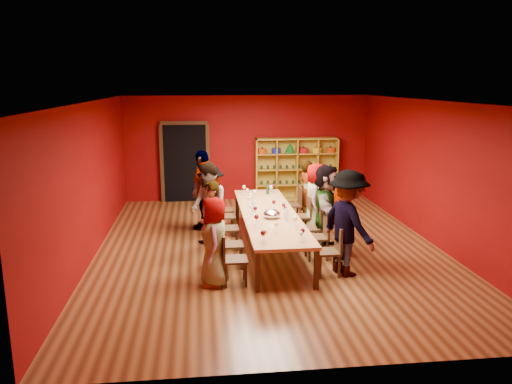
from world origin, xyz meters
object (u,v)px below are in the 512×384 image
(chair_person_right_0, at_px, (332,248))
(wine_bottle, at_px, (268,190))
(shelving_unit, at_px, (296,166))
(person_right_1, at_px, (341,215))
(person_left_0, at_px, (214,242))
(person_left_1, at_px, (211,225))
(chair_person_left_2, at_px, (225,226))
(person_left_2, at_px, (208,207))
(chair_person_left_1, at_px, (228,241))
(chair_person_left_4, at_px, (221,207))
(person_left_4, at_px, (203,190))
(person_right_2, at_px, (326,207))
(person_right_4, at_px, (307,191))
(chair_person_left_3, at_px, (222,214))
(chair_person_right_3, at_px, (304,214))
(chair_person_left_0, at_px, (230,256))
(chair_person_right_2, at_px, (314,225))
(tasting_table, at_px, (269,215))
(spittoon_bowl, at_px, (272,214))
(person_right_3, at_px, (316,199))
(chair_person_right_4, at_px, (295,202))
(person_right_0, at_px, (348,223))
(chair_person_right_1, at_px, (321,234))
(person_left_3, at_px, (211,201))

(chair_person_right_0, relative_size, wine_bottle, 3.21)
(shelving_unit, height_order, person_right_1, shelving_unit)
(person_left_0, xyz_separation_m, person_left_1, (-0.03, 0.80, 0.05))
(shelving_unit, distance_m, chair_person_right_0, 5.93)
(chair_person_left_2, distance_m, person_left_2, 0.52)
(person_left_1, height_order, chair_person_left_2, person_left_1)
(chair_person_left_1, distance_m, chair_person_left_4, 2.57)
(person_left_4, distance_m, person_right_2, 3.00)
(person_right_4, bearing_deg, person_left_4, 82.03)
(chair_person_left_3, distance_m, chair_person_right_3, 1.83)
(chair_person_left_0, bearing_deg, person_right_1, 25.38)
(chair_person_left_3, bearing_deg, chair_person_right_2, -31.38)
(tasting_table, xyz_separation_m, shelving_unit, (1.40, 4.32, 0.28))
(spittoon_bowl, bearing_deg, person_right_3, 45.69)
(tasting_table, bearing_deg, spittoon_bowl, -90.16)
(chair_person_left_4, bearing_deg, person_right_3, -20.39)
(chair_person_right_4, height_order, person_right_4, person_right_4)
(person_right_1, height_order, chair_person_right_3, person_right_1)
(shelving_unit, distance_m, chair_person_right_2, 4.49)
(person_left_0, bearing_deg, person_right_3, 138.68)
(chair_person_left_1, height_order, chair_person_left_3, same)
(chair_person_right_0, xyz_separation_m, person_right_0, (0.27, -0.00, 0.45))
(person_right_0, distance_m, person_right_2, 1.46)
(chair_person_right_1, relative_size, chair_person_right_4, 1.00)
(person_left_2, height_order, person_right_1, person_left_2)
(person_left_1, relative_size, person_right_4, 1.06)
(person_right_1, bearing_deg, wine_bottle, 44.54)
(chair_person_left_4, height_order, person_right_0, person_right_0)
(person_right_0, bearing_deg, person_left_3, 18.90)
(chair_person_left_1, xyz_separation_m, chair_person_left_2, (0.00, 1.05, 0.00))
(chair_person_right_1, bearing_deg, shelving_unit, 84.50)
(person_left_0, height_order, person_right_3, person_right_3)
(chair_person_left_0, xyz_separation_m, person_left_2, (-0.33, 1.84, 0.41))
(person_left_1, distance_m, chair_person_right_2, 2.32)
(person_right_2, bearing_deg, chair_person_left_1, 133.81)
(person_right_0, relative_size, chair_person_right_4, 2.13)
(shelving_unit, xyz_separation_m, chair_person_left_2, (-2.31, -4.26, -0.49))
(chair_person_left_1, xyz_separation_m, person_right_2, (2.07, 0.88, 0.38))
(chair_person_right_0, height_order, person_right_0, person_right_0)
(chair_person_right_2, bearing_deg, chair_person_right_3, 90.00)
(person_left_4, xyz_separation_m, chair_person_right_2, (2.22, -1.70, -0.43))
(chair_person_right_4, bearing_deg, person_left_2, -139.81)
(chair_person_left_0, bearing_deg, chair_person_right_2, 42.55)
(person_right_0, bearing_deg, chair_person_left_3, 15.70)
(chair_person_right_0, distance_m, chair_person_right_3, 2.39)
(chair_person_left_0, height_order, spittoon_bowl, spittoon_bowl)
(tasting_table, height_order, person_left_3, person_left_3)
(person_left_4, relative_size, person_right_1, 1.07)
(chair_person_left_0, distance_m, chair_person_left_4, 3.37)
(tasting_table, relative_size, chair_person_left_2, 5.06)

